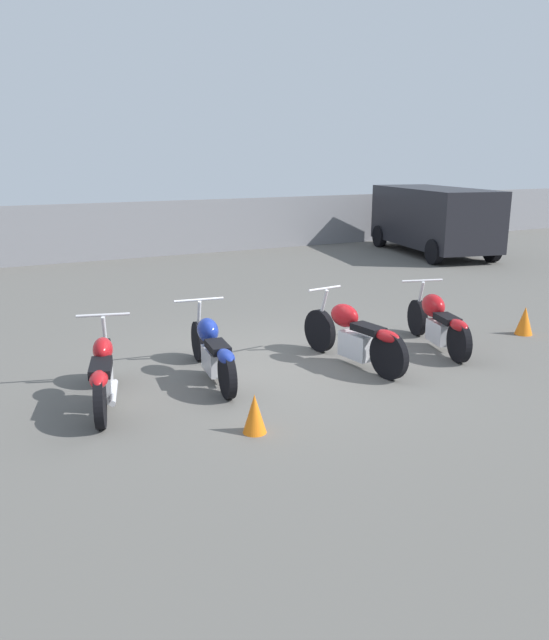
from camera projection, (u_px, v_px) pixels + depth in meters
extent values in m
plane|color=#5B5954|center=(278.00, 366.00, 8.90)|extent=(60.00, 60.00, 0.00)
cube|color=gray|center=(108.00, 232.00, 17.81)|extent=(40.00, 0.04, 1.63)
cylinder|color=black|center=(107.00, 361.00, 8.14)|extent=(0.26, 0.61, 0.60)
cylinder|color=black|center=(100.00, 402.00, 6.81)|extent=(0.26, 0.61, 0.60)
cube|color=silver|center=(104.00, 384.00, 7.42)|extent=(0.33, 0.54, 0.33)
ellipsoid|color=#AD1419|center=(103.00, 349.00, 7.55)|extent=(0.35, 0.50, 0.28)
cube|color=black|center=(101.00, 368.00, 7.12)|extent=(0.39, 0.63, 0.10)
ellipsoid|color=#AD1419|center=(99.00, 379.00, 6.79)|extent=(0.31, 0.48, 0.16)
cylinder|color=silver|center=(103.00, 315.00, 7.88)|extent=(0.65, 0.21, 0.04)
cylinder|color=silver|center=(105.00, 339.00, 8.01)|extent=(0.11, 0.25, 0.64)
cylinder|color=silver|center=(114.00, 392.00, 7.32)|extent=(0.26, 0.71, 0.07)
cylinder|color=black|center=(199.00, 341.00, 9.09)|extent=(0.17, 0.59, 0.58)
cylinder|color=black|center=(227.00, 376.00, 7.66)|extent=(0.17, 0.59, 0.58)
cube|color=silver|center=(213.00, 361.00, 8.31)|extent=(0.27, 0.59, 0.32)
ellipsoid|color=navy|center=(208.00, 330.00, 8.46)|extent=(0.34, 0.51, 0.33)
cube|color=black|center=(218.00, 347.00, 8.00)|extent=(0.30, 0.53, 0.10)
ellipsoid|color=navy|center=(226.00, 356.00, 7.64)|extent=(0.26, 0.46, 0.16)
cylinder|color=silver|center=(199.00, 300.00, 8.84)|extent=(0.71, 0.13, 0.04)
cylinder|color=silver|center=(199.00, 321.00, 8.96)|extent=(0.08, 0.25, 0.62)
cylinder|color=silver|center=(225.00, 367.00, 8.22)|extent=(0.15, 0.60, 0.07)
cylinder|color=black|center=(320.00, 331.00, 9.50)|extent=(0.18, 0.66, 0.65)
cylinder|color=black|center=(389.00, 356.00, 8.31)|extent=(0.18, 0.66, 0.65)
cube|color=silver|center=(355.00, 346.00, 8.85)|extent=(0.26, 0.56, 0.36)
ellipsoid|color=#AD1419|center=(344.00, 316.00, 8.96)|extent=(0.34, 0.54, 0.33)
cube|color=black|center=(368.00, 329.00, 8.57)|extent=(0.30, 0.53, 0.10)
ellipsoid|color=#AD1419|center=(387.00, 336.00, 8.28)|extent=(0.25, 0.46, 0.16)
cylinder|color=silver|center=(325.00, 288.00, 9.25)|extent=(0.59, 0.11, 0.04)
cylinder|color=silver|center=(322.00, 310.00, 9.37)|extent=(0.08, 0.26, 0.66)
cylinder|color=silver|center=(369.00, 351.00, 8.81)|extent=(0.15, 0.65, 0.07)
cylinder|color=black|center=(417.00, 318.00, 10.37)|extent=(0.25, 0.60, 0.60)
cylinder|color=black|center=(459.00, 342.00, 9.00)|extent=(0.25, 0.60, 0.60)
cube|color=silver|center=(439.00, 332.00, 9.62)|extent=(0.33, 0.55, 0.33)
ellipsoid|color=#AD1419|center=(433.00, 306.00, 9.76)|extent=(0.44, 0.60, 0.36)
cube|color=black|center=(447.00, 319.00, 9.32)|extent=(0.36, 0.53, 0.10)
ellipsoid|color=#AD1419|center=(459.00, 325.00, 8.99)|extent=(0.31, 0.48, 0.16)
cylinder|color=silver|center=(422.00, 281.00, 10.11)|extent=(0.68, 0.22, 0.04)
cylinder|color=silver|center=(420.00, 299.00, 10.24)|extent=(0.11, 0.25, 0.63)
cylinder|color=silver|center=(450.00, 338.00, 9.53)|extent=(0.24, 0.63, 0.07)
cube|color=black|center=(433.00, 217.00, 18.86)|extent=(2.88, 5.10, 1.70)
cube|color=black|center=(399.00, 199.00, 20.99)|extent=(1.70, 0.39, 0.51)
cylinder|color=black|center=(380.00, 236.00, 20.52)|extent=(0.36, 0.73, 0.70)
cylinder|color=black|center=(430.00, 235.00, 20.97)|extent=(0.36, 0.73, 0.70)
cylinder|color=black|center=(434.00, 252.00, 17.15)|extent=(0.36, 0.73, 0.70)
cylinder|color=black|center=(492.00, 249.00, 17.61)|extent=(0.36, 0.73, 0.70)
cone|color=orange|center=(525.00, 321.00, 10.42)|extent=(0.29, 0.29, 0.48)
cone|color=orange|center=(255.00, 414.00, 6.70)|extent=(0.26, 0.26, 0.44)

